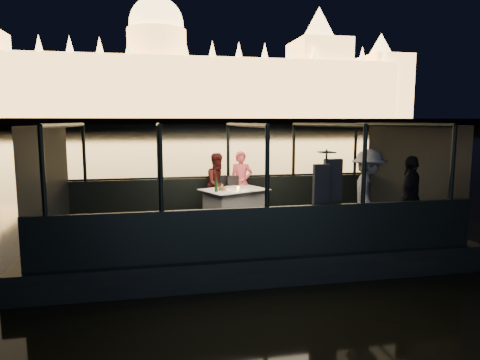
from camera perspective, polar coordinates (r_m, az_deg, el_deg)
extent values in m
plane|color=black|center=(89.12, -10.09, 5.84)|extent=(500.00, 500.00, 0.00)
cube|color=black|center=(9.68, 0.47, -9.45)|extent=(8.60, 4.40, 1.00)
cube|color=black|center=(9.55, 0.47, -6.70)|extent=(8.00, 4.00, 0.04)
cube|color=black|center=(11.37, -1.57, -1.92)|extent=(8.00, 0.08, 0.90)
cube|color=black|center=(7.55, 3.58, -6.96)|extent=(8.00, 0.08, 0.90)
cube|color=#423D33|center=(219.07, -10.85, 7.18)|extent=(400.00, 140.00, 6.00)
cube|color=white|center=(10.29, -0.78, -3.33)|extent=(1.75, 1.55, 0.77)
cube|color=black|center=(10.84, -2.77, -2.41)|extent=(0.59, 0.59, 0.98)
cube|color=black|center=(10.74, -0.34, -2.50)|extent=(0.53, 0.53, 0.99)
imported|color=#E7545D|center=(10.98, 0.15, -0.68)|extent=(0.68, 0.55, 1.62)
imported|color=#431312|center=(10.94, -2.90, -0.72)|extent=(0.92, 0.83, 1.58)
imported|color=silver|center=(8.97, 16.69, -2.30)|extent=(1.11, 1.36, 1.84)
imported|color=black|center=(9.34, 21.75, -2.13)|extent=(0.99, 1.01, 1.70)
cylinder|color=#163D18|center=(9.84, -3.19, -0.71)|extent=(0.09, 0.09, 0.34)
cylinder|color=brown|center=(10.08, -2.38, -1.14)|extent=(0.24, 0.24, 0.07)
cylinder|color=yellow|center=(10.06, -0.26, -1.15)|extent=(0.06, 0.06, 0.08)
cylinder|color=silver|center=(9.97, 1.91, -1.42)|extent=(0.32, 0.32, 0.02)
cylinder|color=white|center=(10.20, -2.03, -1.21)|extent=(0.31, 0.31, 0.01)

